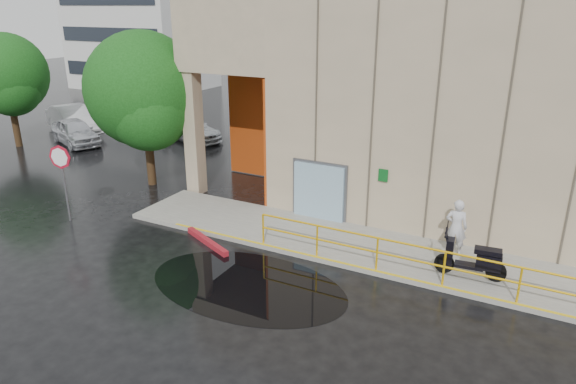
# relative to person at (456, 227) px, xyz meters

# --- Properties ---
(ground) EXTENTS (120.00, 120.00, 0.00)m
(ground) POSITION_rel_person_xyz_m (-5.10, -5.20, -1.05)
(ground) COLOR black
(ground) RESTS_ON ground
(sidewalk) EXTENTS (20.00, 3.00, 0.15)m
(sidewalk) POSITION_rel_person_xyz_m (-1.10, -0.70, -0.97)
(sidewalk) COLOR gray
(sidewalk) RESTS_ON ground
(building) EXTENTS (20.00, 10.17, 8.00)m
(building) POSITION_rel_person_xyz_m (-0.00, 5.78, 3.16)
(building) COLOR tan
(building) RESTS_ON ground
(guardrail) EXTENTS (9.56, 0.06, 1.03)m
(guardrail) POSITION_rel_person_xyz_m (-0.85, -2.05, -0.37)
(guardrail) COLOR #DEA50B
(guardrail) RESTS_ON sidewalk
(distant_building) EXTENTS (12.00, 8.08, 15.00)m
(distant_building) POSITION_rel_person_xyz_m (-33.10, 22.77, 6.45)
(distant_building) COLOR silver
(distant_building) RESTS_ON ground
(person) EXTENTS (0.70, 0.50, 1.80)m
(person) POSITION_rel_person_xyz_m (0.00, 0.00, 0.00)
(person) COLOR silver
(person) RESTS_ON sidewalk
(scooter) EXTENTS (1.98, 0.80, 1.51)m
(scooter) POSITION_rel_person_xyz_m (0.69, -1.23, -0.03)
(scooter) COLOR black
(scooter) RESTS_ON sidewalk
(stop_sign) EXTENTS (0.84, 0.22, 2.84)m
(stop_sign) POSITION_rel_person_xyz_m (-12.95, -3.45, 1.00)
(stop_sign) COLOR slate
(stop_sign) RESTS_ON ground
(red_curb) EXTENTS (2.26, 1.16, 0.18)m
(red_curb) POSITION_rel_person_xyz_m (-7.36, -2.70, -0.96)
(red_curb) COLOR maroon
(red_curb) RESTS_ON ground
(puddle) EXTENTS (5.94, 3.70, 0.01)m
(puddle) POSITION_rel_person_xyz_m (-4.80, -4.35, -1.05)
(puddle) COLOR black
(puddle) RESTS_ON ground
(car_a) EXTENTS (4.56, 3.21, 1.44)m
(car_a) POSITION_rel_person_xyz_m (-21.56, 4.41, -0.33)
(car_a) COLOR silver
(car_a) RESTS_ON ground
(car_b) EXTENTS (5.29, 3.48, 1.65)m
(car_b) POSITION_rel_person_xyz_m (-23.92, 6.33, -0.22)
(car_b) COLOR silver
(car_b) RESTS_ON ground
(car_c) EXTENTS (4.78, 2.99, 1.29)m
(car_c) POSITION_rel_person_xyz_m (-16.45, 8.17, -0.40)
(car_c) COLOR silver
(car_c) RESTS_ON ground
(tree_near) EXTENTS (4.78, 4.78, 6.52)m
(tree_near) POSITION_rel_person_xyz_m (-12.93, 0.99, 2.89)
(tree_near) COLOR black
(tree_near) RESTS_ON ground
(tree_far) EXTENTS (4.32, 4.32, 6.12)m
(tree_far) POSITION_rel_person_xyz_m (-23.95, 2.58, 2.74)
(tree_far) COLOR black
(tree_far) RESTS_ON ground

